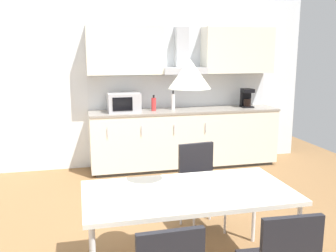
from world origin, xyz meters
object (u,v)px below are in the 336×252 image
object	(u,v)px
bottle_white	(173,101)
coffee_maker	(247,98)
microwave	(124,103)
pendant_lamp	(190,74)
dining_table	(188,195)
bottle_red	(154,104)
chair_far_right	(200,177)

from	to	relation	value
bottle_white	coffee_maker	bearing A→B (deg)	-0.97
microwave	pendant_lamp	xyz separation A→B (m)	(0.16, -2.84, 0.58)
dining_table	pendant_lamp	xyz separation A→B (m)	(0.00, -0.00, 0.96)
coffee_maker	bottle_white	distance (m)	1.22
coffee_maker	microwave	bearing A→B (deg)	-179.24
pendant_lamp	bottle_red	bearing A→B (deg)	84.18
pendant_lamp	coffee_maker	bearing A→B (deg)	57.51
bottle_white	chair_far_right	bearing A→B (deg)	-96.67
dining_table	pendant_lamp	world-z (taller)	pendant_lamp
bottle_red	chair_far_right	world-z (taller)	bottle_red
pendant_lamp	chair_far_right	bearing A→B (deg)	65.78
coffee_maker	dining_table	size ratio (longest dim) A/B	0.18
microwave	bottle_red	bearing A→B (deg)	-1.02
coffee_maker	bottle_red	xyz separation A→B (m)	(-1.54, -0.03, -0.05)
dining_table	chair_far_right	xyz separation A→B (m)	(0.36, 0.81, -0.15)
coffee_maker	dining_table	bearing A→B (deg)	-122.49
chair_far_right	bottle_white	bearing A→B (deg)	83.33
bottle_red	dining_table	world-z (taller)	bottle_red
bottle_white	chair_far_right	distance (m)	2.16
dining_table	pendant_lamp	distance (m)	0.96
bottle_white	dining_table	world-z (taller)	bottle_white
bottle_white	dining_table	xyz separation A→B (m)	(-0.61, -2.89, -0.36)
microwave	pendant_lamp	distance (m)	2.91
microwave	dining_table	size ratio (longest dim) A/B	0.29
microwave	bottle_red	size ratio (longest dim) A/B	2.00
chair_far_right	pendant_lamp	world-z (taller)	pendant_lamp
microwave	chair_far_right	bearing A→B (deg)	-75.58
bottle_red	chair_far_right	size ratio (longest dim) A/B	0.28
bottle_red	bottle_white	size ratio (longest dim) A/B	0.82
microwave	chair_far_right	size ratio (longest dim) A/B	0.55
bottle_white	dining_table	size ratio (longest dim) A/B	0.18
bottle_red	chair_far_right	distance (m)	2.09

